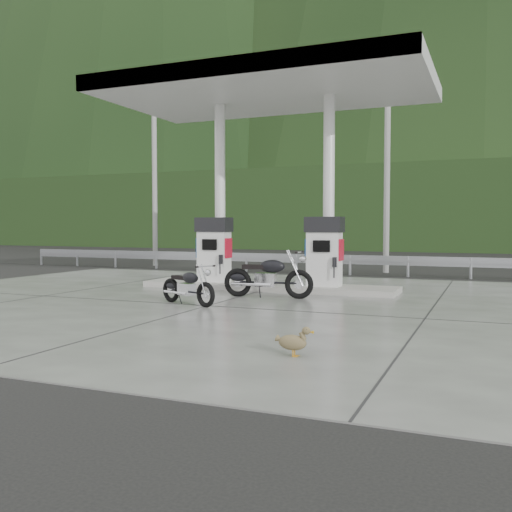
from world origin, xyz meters
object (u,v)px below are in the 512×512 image
at_px(motorcycle_right, 188,287).
at_px(motorcycle_left, 268,277).
at_px(duck, 292,343).
at_px(gas_pump_right, 324,252).
at_px(gas_pump_left, 214,250).

bearing_deg(motorcycle_right, motorcycle_left, 79.24).
distance_m(motorcycle_left, duck, 6.17).
height_order(gas_pump_right, motorcycle_left, gas_pump_right).
relative_size(gas_pump_right, motorcycle_right, 1.11).
height_order(motorcycle_left, duck, motorcycle_left).
bearing_deg(motorcycle_left, motorcycle_right, -128.34).
xyz_separation_m(gas_pump_right, motorcycle_right, (-2.09, -3.48, -0.67)).
xyz_separation_m(gas_pump_left, motorcycle_left, (2.28, -1.66, -0.56)).
relative_size(motorcycle_right, duck, 3.41).
bearing_deg(motorcycle_right, gas_pump_right, 80.95).
bearing_deg(motorcycle_right, gas_pump_left, 129.64).
xyz_separation_m(gas_pump_left, motorcycle_right, (1.11, -3.48, -0.67)).
xyz_separation_m(gas_pump_left, gas_pump_right, (3.20, 0.00, 0.00)).
xyz_separation_m(gas_pump_right, motorcycle_left, (-0.92, -1.66, -0.56)).
relative_size(gas_pump_left, gas_pump_right, 1.00).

